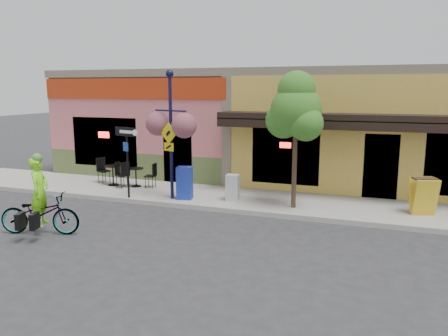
{
  "coord_description": "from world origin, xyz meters",
  "views": [
    {
      "loc": [
        4.29,
        -11.68,
        3.77
      ],
      "look_at": [
        -0.06,
        0.5,
        1.4
      ],
      "focal_mm": 35.0,
      "sensor_mm": 36.0,
      "label": 1
    }
  ],
  "objects_px": {
    "building": "(278,123)",
    "lamp_post": "(171,136)",
    "bicycle": "(40,214)",
    "cyclist_rider": "(40,201)",
    "newspaper_box_blue": "(185,183)",
    "one_way_sign": "(128,163)",
    "newspaper_box_grey": "(233,188)",
    "street_tree": "(295,140)"
  },
  "relations": [
    {
      "from": "one_way_sign",
      "to": "newspaper_box_blue",
      "type": "bearing_deg",
      "value": 30.62
    },
    {
      "from": "lamp_post",
      "to": "building",
      "type": "bearing_deg",
      "value": 89.41
    },
    {
      "from": "newspaper_box_blue",
      "to": "newspaper_box_grey",
      "type": "distance_m",
      "value": 1.6
    },
    {
      "from": "cyclist_rider",
      "to": "lamp_post",
      "type": "relative_size",
      "value": 0.42
    },
    {
      "from": "bicycle",
      "to": "cyclist_rider",
      "type": "bearing_deg",
      "value": -106.51
    },
    {
      "from": "building",
      "to": "street_tree",
      "type": "distance_m",
      "value": 6.48
    },
    {
      "from": "building",
      "to": "cyclist_rider",
      "type": "distance_m",
      "value": 11.24
    },
    {
      "from": "bicycle",
      "to": "one_way_sign",
      "type": "distance_m",
      "value": 3.72
    },
    {
      "from": "street_tree",
      "to": "building",
      "type": "bearing_deg",
      "value": 107.24
    },
    {
      "from": "newspaper_box_grey",
      "to": "street_tree",
      "type": "xyz_separation_m",
      "value": [
        2.03,
        -0.15,
        1.66
      ]
    },
    {
      "from": "lamp_post",
      "to": "newspaper_box_grey",
      "type": "bearing_deg",
      "value": 29.76
    },
    {
      "from": "street_tree",
      "to": "newspaper_box_grey",
      "type": "bearing_deg",
      "value": 175.65
    },
    {
      "from": "building",
      "to": "cyclist_rider",
      "type": "xyz_separation_m",
      "value": [
        -3.88,
        -10.46,
        -1.36
      ]
    },
    {
      "from": "building",
      "to": "one_way_sign",
      "type": "height_order",
      "value": "building"
    },
    {
      "from": "bicycle",
      "to": "lamp_post",
      "type": "distance_m",
      "value": 4.72
    },
    {
      "from": "cyclist_rider",
      "to": "bicycle",
      "type": "bearing_deg",
      "value": 73.49
    },
    {
      "from": "newspaper_box_blue",
      "to": "newspaper_box_grey",
      "type": "relative_size",
      "value": 1.25
    },
    {
      "from": "one_way_sign",
      "to": "street_tree",
      "type": "height_order",
      "value": "street_tree"
    },
    {
      "from": "newspaper_box_blue",
      "to": "newspaper_box_grey",
      "type": "xyz_separation_m",
      "value": [
        1.57,
        0.32,
        -0.11
      ]
    },
    {
      "from": "cyclist_rider",
      "to": "newspaper_box_grey",
      "type": "relative_size",
      "value": 2.08
    },
    {
      "from": "building",
      "to": "cyclist_rider",
      "type": "relative_size",
      "value": 10.18
    },
    {
      "from": "building",
      "to": "lamp_post",
      "type": "xyz_separation_m",
      "value": [
        -2.08,
        -6.47,
        0.0
      ]
    },
    {
      "from": "lamp_post",
      "to": "one_way_sign",
      "type": "height_order",
      "value": "lamp_post"
    },
    {
      "from": "building",
      "to": "newspaper_box_blue",
      "type": "height_order",
      "value": "building"
    },
    {
      "from": "newspaper_box_grey",
      "to": "cyclist_rider",
      "type": "bearing_deg",
      "value": -136.25
    },
    {
      "from": "lamp_post",
      "to": "newspaper_box_grey",
      "type": "relative_size",
      "value": 4.89
    },
    {
      "from": "lamp_post",
      "to": "street_tree",
      "type": "relative_size",
      "value": 1.0
    },
    {
      "from": "cyclist_rider",
      "to": "street_tree",
      "type": "xyz_separation_m",
      "value": [
        5.8,
        4.28,
        1.35
      ]
    },
    {
      "from": "cyclist_rider",
      "to": "newspaper_box_grey",
      "type": "xyz_separation_m",
      "value": [
        3.77,
        4.43,
        -0.31
      ]
    },
    {
      "from": "bicycle",
      "to": "cyclist_rider",
      "type": "xyz_separation_m",
      "value": [
        0.05,
        0.0,
        0.35
      ]
    },
    {
      "from": "bicycle",
      "to": "street_tree",
      "type": "distance_m",
      "value": 7.44
    },
    {
      "from": "building",
      "to": "lamp_post",
      "type": "bearing_deg",
      "value": -107.83
    },
    {
      "from": "newspaper_box_blue",
      "to": "one_way_sign",
      "type": "bearing_deg",
      "value": -175.42
    },
    {
      "from": "lamp_post",
      "to": "street_tree",
      "type": "xyz_separation_m",
      "value": [
        4.0,
        0.28,
        -0.01
      ]
    },
    {
      "from": "building",
      "to": "newspaper_box_blue",
      "type": "xyz_separation_m",
      "value": [
        -1.68,
        -6.35,
        -1.56
      ]
    },
    {
      "from": "bicycle",
      "to": "cyclist_rider",
      "type": "relative_size",
      "value": 1.17
    },
    {
      "from": "newspaper_box_blue",
      "to": "cyclist_rider",
      "type": "bearing_deg",
      "value": -128.85
    },
    {
      "from": "newspaper_box_blue",
      "to": "building",
      "type": "bearing_deg",
      "value": 64.52
    },
    {
      "from": "bicycle",
      "to": "building",
      "type": "bearing_deg",
      "value": -37.08
    },
    {
      "from": "one_way_sign",
      "to": "newspaper_box_blue",
      "type": "relative_size",
      "value": 2.2
    },
    {
      "from": "lamp_post",
      "to": "street_tree",
      "type": "height_order",
      "value": "lamp_post"
    },
    {
      "from": "building",
      "to": "one_way_sign",
      "type": "xyz_separation_m",
      "value": [
        -3.51,
        -6.85,
        -0.91
      ]
    }
  ]
}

